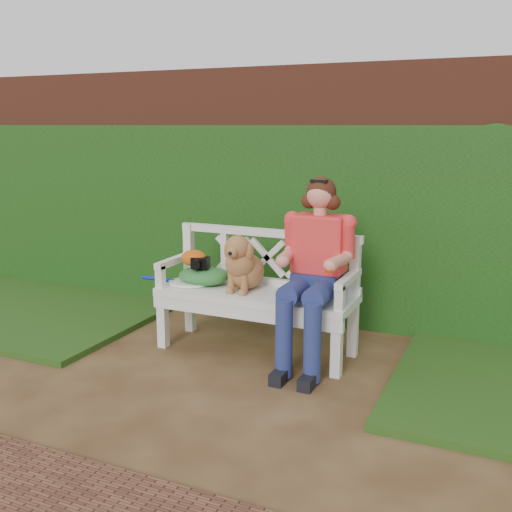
% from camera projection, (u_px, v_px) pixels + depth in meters
% --- Properties ---
extents(ground, '(60.00, 60.00, 0.00)m').
position_uv_depth(ground, '(203.00, 391.00, 3.92)').
color(ground, '#432815').
extents(brick_wall, '(10.00, 0.30, 2.20)m').
position_uv_depth(brick_wall, '(304.00, 193.00, 5.37)').
color(brick_wall, brown).
rests_on(brick_wall, ground).
extents(ivy_hedge, '(10.00, 0.18, 1.70)m').
position_uv_depth(ivy_hedge, '(295.00, 225.00, 5.23)').
color(ivy_hedge, '#25621B').
rests_on(ivy_hedge, ground).
extents(grass_left, '(2.60, 2.00, 0.05)m').
position_uv_depth(grass_left, '(28.00, 306.00, 5.67)').
color(grass_left, '#17340F').
rests_on(grass_left, ground).
extents(garden_bench, '(1.62, 0.71, 0.48)m').
position_uv_depth(garden_bench, '(256.00, 321.00, 4.55)').
color(garden_bench, white).
rests_on(garden_bench, ground).
extents(seated_woman, '(0.70, 0.84, 1.30)m').
position_uv_depth(seated_woman, '(317.00, 276.00, 4.25)').
color(seated_woman, '#E0516C').
rests_on(seated_woman, ground).
extents(dog, '(0.37, 0.45, 0.44)m').
position_uv_depth(dog, '(244.00, 261.00, 4.49)').
color(dog, '#A46C3C').
rests_on(dog, garden_bench).
extents(tennis_racket, '(0.62, 0.28, 0.03)m').
position_uv_depth(tennis_racket, '(185.00, 282.00, 4.69)').
color(tennis_racket, beige).
rests_on(tennis_racket, garden_bench).
extents(green_bag, '(0.43, 0.35, 0.14)m').
position_uv_depth(green_bag, '(203.00, 275.00, 4.69)').
color(green_bag, green).
rests_on(green_bag, garden_bench).
extents(camera_item, '(0.15, 0.12, 0.09)m').
position_uv_depth(camera_item, '(201.00, 263.00, 4.63)').
color(camera_item, black).
rests_on(camera_item, green_bag).
extents(baseball_glove, '(0.24, 0.19, 0.13)m').
position_uv_depth(baseball_glove, '(194.00, 258.00, 4.67)').
color(baseball_glove, '#BF5210').
rests_on(baseball_glove, green_bag).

